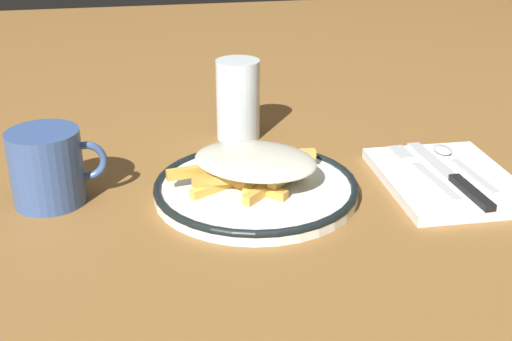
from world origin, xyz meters
name	(u,v)px	position (x,y,z in m)	size (l,w,h in m)	color
ground_plane	(256,195)	(0.00, 0.00, 0.00)	(2.60, 2.60, 0.00)	brown
plate	(256,188)	(0.00, 0.00, 0.01)	(0.25, 0.25, 0.02)	white
fries_heap	(254,164)	(0.00, 0.01, 0.04)	(0.21, 0.19, 0.04)	gold
napkin	(447,180)	(0.25, -0.02, 0.01)	(0.16, 0.21, 0.01)	white
fork	(423,171)	(0.22, 0.00, 0.02)	(0.03, 0.18, 0.00)	silver
knife	(455,179)	(0.25, -0.03, 0.02)	(0.02, 0.21, 0.01)	black
spoon	(455,160)	(0.27, 0.02, 0.02)	(0.02, 0.15, 0.01)	silver
water_glass	(238,100)	(0.01, 0.20, 0.06)	(0.07, 0.07, 0.12)	silver
coffee_mug	(48,167)	(-0.25, 0.03, 0.05)	(0.12, 0.09, 0.09)	#38538B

